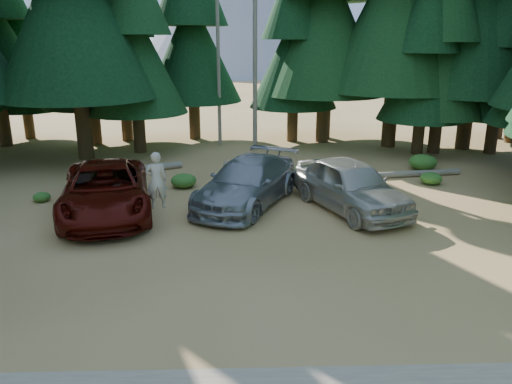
# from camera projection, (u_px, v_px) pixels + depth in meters

# --- Properties ---
(ground) EXTENTS (160.00, 160.00, 0.00)m
(ground) POSITION_uv_depth(u_px,v_px,m) (242.00, 261.00, 13.91)
(ground) COLOR olive
(ground) RESTS_ON ground
(forest_belt_north) EXTENTS (36.00, 7.00, 22.00)m
(forest_belt_north) POSITION_uv_depth(u_px,v_px,m) (241.00, 149.00, 28.24)
(forest_belt_north) COLOR black
(forest_belt_north) RESTS_ON ground
(snag_front) EXTENTS (0.24, 0.24, 12.00)m
(snag_front) POSITION_uv_depth(u_px,v_px,m) (255.00, 38.00, 26.03)
(snag_front) COLOR gray
(snag_front) RESTS_ON ground
(snag_back) EXTENTS (0.20, 0.20, 10.00)m
(snag_back) POSITION_uv_depth(u_px,v_px,m) (218.00, 57.00, 27.70)
(snag_back) COLOR gray
(snag_back) RESTS_ON ground
(mountain_peak) EXTENTS (48.00, 50.00, 28.00)m
(mountain_peak) POSITION_uv_depth(u_px,v_px,m) (226.00, 2.00, 94.42)
(mountain_peak) COLOR #92959A
(mountain_peak) RESTS_ON ground
(red_pickup) EXTENTS (4.25, 6.86, 1.77)m
(red_pickup) POSITION_uv_depth(u_px,v_px,m) (105.00, 190.00, 17.43)
(red_pickup) COLOR #500D06
(red_pickup) RESTS_ON ground
(silver_minivan_center) EXTENTS (4.65, 6.34, 1.71)m
(silver_minivan_center) POSITION_uv_depth(u_px,v_px,m) (247.00, 182.00, 18.46)
(silver_minivan_center) COLOR #93969A
(silver_minivan_center) RESTS_ON ground
(silver_minivan_right) EXTENTS (4.03, 5.84, 1.85)m
(silver_minivan_right) POSITION_uv_depth(u_px,v_px,m) (350.00, 185.00, 17.85)
(silver_minivan_right) COLOR #BDB7A8
(silver_minivan_right) RESTS_ON ground
(frisbee_player) EXTENTS (0.76, 0.57, 1.88)m
(frisbee_player) POSITION_uv_depth(u_px,v_px,m) (156.00, 180.00, 16.19)
(frisbee_player) COLOR beige
(frisbee_player) RESTS_ON ground
(log_left) EXTENTS (4.22, 2.15, 0.32)m
(log_left) POSITION_uv_depth(u_px,v_px,m) (135.00, 170.00, 23.03)
(log_left) COLOR gray
(log_left) RESTS_ON ground
(log_mid) EXTENTS (3.20, 0.92, 0.26)m
(log_mid) POSITION_uv_depth(u_px,v_px,m) (256.00, 165.00, 23.93)
(log_mid) COLOR gray
(log_mid) RESTS_ON ground
(log_right) EXTENTS (4.29, 0.91, 0.28)m
(log_right) POSITION_uv_depth(u_px,v_px,m) (415.00, 174.00, 22.44)
(log_right) COLOR gray
(log_right) RESTS_ON ground
(shrub_far_left) EXTENTS (1.00, 1.00, 0.55)m
(shrub_far_left) POSITION_uv_depth(u_px,v_px,m) (116.00, 168.00, 22.85)
(shrub_far_left) COLOR #2A6E21
(shrub_far_left) RESTS_ON ground
(shrub_left) EXTENTS (0.71, 0.71, 0.39)m
(shrub_left) POSITION_uv_depth(u_px,v_px,m) (90.00, 170.00, 22.89)
(shrub_left) COLOR #2A6E21
(shrub_left) RESTS_ON ground
(shrub_center_left) EXTENTS (1.05, 1.05, 0.58)m
(shrub_center_left) POSITION_uv_depth(u_px,v_px,m) (184.00, 181.00, 20.76)
(shrub_center_left) COLOR #2A6E21
(shrub_center_left) RESTS_ON ground
(shrub_center_right) EXTENTS (1.05, 1.05, 0.58)m
(shrub_center_right) POSITION_uv_depth(u_px,v_px,m) (330.00, 175.00, 21.56)
(shrub_center_right) COLOR #2A6E21
(shrub_center_right) RESTS_ON ground
(shrub_right) EXTENTS (0.96, 0.96, 0.53)m
(shrub_right) POSITION_uv_depth(u_px,v_px,m) (303.00, 171.00, 22.33)
(shrub_right) COLOR #2A6E21
(shrub_right) RESTS_ON ground
(shrub_far_right) EXTENTS (1.30, 1.30, 0.72)m
(shrub_far_right) POSITION_uv_depth(u_px,v_px,m) (423.00, 162.00, 23.62)
(shrub_far_right) COLOR #2A6E21
(shrub_far_right) RESTS_ON ground
(shrub_edge_west) EXTENTS (0.65, 0.65, 0.36)m
(shrub_edge_west) POSITION_uv_depth(u_px,v_px,m) (42.00, 197.00, 18.98)
(shrub_edge_west) COLOR #2A6E21
(shrub_edge_west) RESTS_ON ground
(shrub_edge_east) EXTENTS (0.92, 0.92, 0.51)m
(shrub_edge_east) POSITION_uv_depth(u_px,v_px,m) (431.00, 178.00, 21.25)
(shrub_edge_east) COLOR #2A6E21
(shrub_edge_east) RESTS_ON ground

